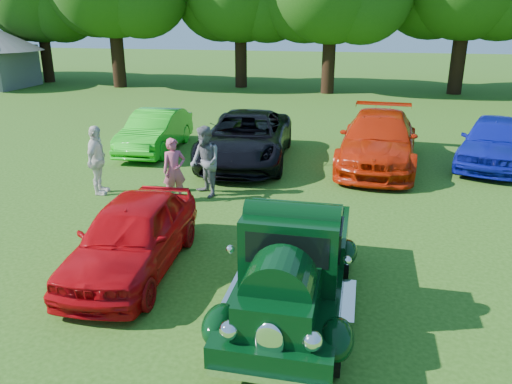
% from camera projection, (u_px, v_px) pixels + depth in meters
% --- Properties ---
extents(ground, '(120.00, 120.00, 0.00)m').
position_uv_depth(ground, '(266.00, 281.00, 8.76)').
color(ground, '#274E12').
rests_on(ground, ground).
extents(hero_pickup, '(2.00, 4.30, 1.68)m').
position_uv_depth(hero_pickup, '(293.00, 265.00, 7.75)').
color(hero_pickup, black).
rests_on(hero_pickup, ground).
extents(red_convertible, '(1.84, 4.03, 1.34)m').
position_uv_depth(red_convertible, '(132.00, 235.00, 8.95)').
color(red_convertible, '#BA070D').
rests_on(red_convertible, ground).
extents(back_car_lime, '(1.65, 4.22, 1.37)m').
position_uv_depth(back_car_lime, '(155.00, 131.00, 16.98)').
color(back_car_lime, '#1FC81A').
rests_on(back_car_lime, ground).
extents(back_car_black, '(3.00, 5.74, 1.54)m').
position_uv_depth(back_car_black, '(246.00, 138.00, 15.66)').
color(back_car_black, black).
rests_on(back_car_black, ground).
extents(back_car_orange, '(2.59, 5.65, 1.60)m').
position_uv_depth(back_car_orange, '(378.00, 140.00, 15.28)').
color(back_car_orange, red).
rests_on(back_car_orange, ground).
extents(back_car_blue, '(3.09, 4.81, 1.52)m').
position_uv_depth(back_car_blue, '(494.00, 141.00, 15.27)').
color(back_car_blue, '#0E17A1').
rests_on(back_car_blue, ground).
extents(spectator_pink, '(0.70, 0.66, 1.60)m').
position_uv_depth(spectator_pink, '(174.00, 170.00, 12.26)').
color(spectator_pink, '#B94C6A').
rests_on(spectator_pink, ground).
extents(spectator_grey, '(1.10, 1.11, 1.81)m').
position_uv_depth(spectator_grey, '(205.00, 162.00, 12.61)').
color(spectator_grey, slate).
rests_on(spectator_grey, ground).
extents(spectator_white, '(0.61, 1.11, 1.80)m').
position_uv_depth(spectator_white, '(97.00, 160.00, 12.75)').
color(spectator_white, silver).
rests_on(spectator_white, ground).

